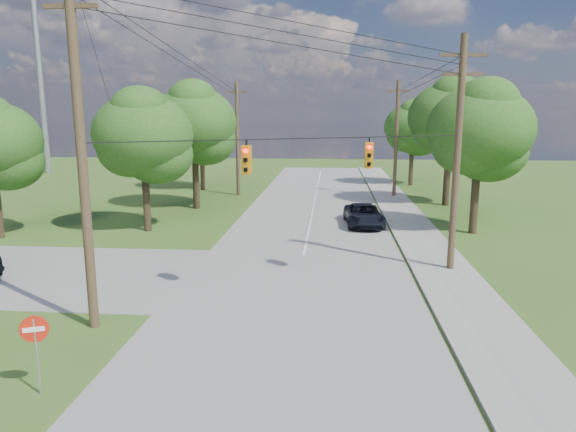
# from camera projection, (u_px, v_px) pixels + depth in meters

# --- Properties ---
(ground) EXTENTS (140.00, 140.00, 0.00)m
(ground) POSITION_uv_depth(u_px,v_px,m) (226.00, 336.00, 16.67)
(ground) COLOR #365A1E
(ground) RESTS_ON ground
(main_road) EXTENTS (10.00, 100.00, 0.03)m
(main_road) POSITION_uv_depth(u_px,v_px,m) (297.00, 287.00, 21.39)
(main_road) COLOR gray
(main_road) RESTS_ON ground
(sidewalk_east) EXTENTS (2.60, 100.00, 0.12)m
(sidewalk_east) POSITION_uv_depth(u_px,v_px,m) (462.00, 291.00, 20.83)
(sidewalk_east) COLOR #9F9C95
(sidewalk_east) RESTS_ON ground
(pole_sw) EXTENTS (2.00, 0.32, 12.00)m
(pole_sw) POSITION_uv_depth(u_px,v_px,m) (81.00, 142.00, 16.24)
(pole_sw) COLOR brown
(pole_sw) RESTS_ON ground
(pole_ne) EXTENTS (2.00, 0.32, 10.50)m
(pole_ne) POSITION_uv_depth(u_px,v_px,m) (457.00, 152.00, 22.71)
(pole_ne) COLOR brown
(pole_ne) RESTS_ON ground
(pole_north_e) EXTENTS (2.00, 0.32, 10.00)m
(pole_north_e) POSITION_uv_depth(u_px,v_px,m) (396.00, 138.00, 44.28)
(pole_north_e) COLOR brown
(pole_north_e) RESTS_ON ground
(pole_north_w) EXTENTS (2.00, 0.32, 10.00)m
(pole_north_w) POSITION_uv_depth(u_px,v_px,m) (237.00, 138.00, 45.43)
(pole_north_w) COLOR brown
(pole_north_w) RESTS_ON ground
(power_lines) EXTENTS (13.93, 29.62, 4.93)m
(power_lines) POSITION_uv_depth(u_px,v_px,m) (297.00, 74.00, 26.07)
(power_lines) COLOR black
(power_lines) RESTS_ON ground
(traffic_signals) EXTENTS (4.91, 3.27, 1.05)m
(traffic_signals) POSITION_uv_depth(u_px,v_px,m) (311.00, 157.00, 19.73)
(traffic_signals) COLOR orange
(traffic_signals) RESTS_ON ground
(tree_w_near) EXTENTS (6.00, 6.00, 8.40)m
(tree_w_near) POSITION_uv_depth(u_px,v_px,m) (143.00, 135.00, 30.86)
(tree_w_near) COLOR #3E2E1F
(tree_w_near) RESTS_ON ground
(tree_w_mid) EXTENTS (6.40, 6.40, 9.22)m
(tree_w_mid) POSITION_uv_depth(u_px,v_px,m) (194.00, 122.00, 38.47)
(tree_w_mid) COLOR #3E2E1F
(tree_w_mid) RESTS_ON ground
(tree_w_far) EXTENTS (6.00, 6.00, 8.73)m
(tree_w_far) POSITION_uv_depth(u_px,v_px,m) (201.00, 124.00, 48.48)
(tree_w_far) COLOR #3E2E1F
(tree_w_far) RESTS_ON ground
(tree_e_near) EXTENTS (6.20, 6.20, 8.81)m
(tree_e_near) POSITION_uv_depth(u_px,v_px,m) (480.00, 130.00, 30.12)
(tree_e_near) COLOR #3E2E1F
(tree_e_near) RESTS_ON ground
(tree_e_mid) EXTENTS (6.60, 6.60, 9.64)m
(tree_e_mid) POSITION_uv_depth(u_px,v_px,m) (451.00, 118.00, 39.73)
(tree_e_mid) COLOR #3E2E1F
(tree_e_mid) RESTS_ON ground
(tree_e_far) EXTENTS (5.80, 5.80, 8.32)m
(tree_e_far) POSITION_uv_depth(u_px,v_px,m) (413.00, 127.00, 51.74)
(tree_e_far) COLOR #3E2E1F
(tree_e_far) RESTS_ON ground
(car_main_north) EXTENTS (2.62, 5.11, 1.38)m
(car_main_north) POSITION_uv_depth(u_px,v_px,m) (364.00, 215.00, 33.26)
(car_main_north) COLOR black
(car_main_north) RESTS_ON main_road
(do_not_enter_sign) EXTENTS (0.67, 0.30, 2.13)m
(do_not_enter_sign) POSITION_uv_depth(u_px,v_px,m) (35.00, 337.00, 12.94)
(do_not_enter_sign) COLOR #989B9E
(do_not_enter_sign) RESTS_ON ground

